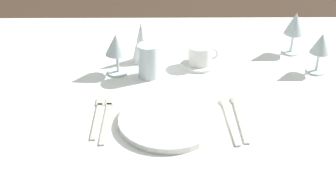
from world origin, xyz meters
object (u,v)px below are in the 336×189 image
object	(u,v)px
wine_glass_left	(295,25)
drink_tumbler	(149,63)
dinner_plate	(168,121)
fork_inner	(98,116)
spoon_soup	(228,115)
coffee_cup_left	(201,55)
wine_glass_centre	(321,45)
fork_outer	(107,117)
napkin_folded	(141,42)
spoon_dessert	(238,113)
wine_glass_right	(116,46)

from	to	relation	value
wine_glass_left	drink_tumbler	distance (m)	0.54
dinner_plate	wine_glass_left	bearing A→B (deg)	44.71
fork_inner	spoon_soup	size ratio (longest dim) A/B	0.90
spoon_soup	coffee_cup_left	size ratio (longest dim) A/B	2.22
coffee_cup_left	wine_glass_centre	size ratio (longest dim) A/B	0.75
fork_outer	napkin_folded	world-z (taller)	napkin_folded
spoon_dessert	wine_glass_right	world-z (taller)	wine_glass_right
fork_outer	spoon_soup	world-z (taller)	spoon_soup
wine_glass_left	wine_glass_right	size ratio (longest dim) A/B	1.10
fork_outer	fork_inner	size ratio (longest dim) A/B	1.11
coffee_cup_left	wine_glass_left	bearing A→B (deg)	16.30
fork_inner	spoon_soup	distance (m)	0.37
fork_inner	wine_glass_left	world-z (taller)	wine_glass_left
dinner_plate	coffee_cup_left	size ratio (longest dim) A/B	2.65
spoon_soup	wine_glass_centre	world-z (taller)	wine_glass_centre
fork_outer	fork_inner	world-z (taller)	same
fork_outer	drink_tumbler	xyz separation A→B (m)	(0.11, 0.24, 0.05)
spoon_dessert	napkin_folded	world-z (taller)	napkin_folded
dinner_plate	wine_glass_right	size ratio (longest dim) A/B	1.97
fork_inner	wine_glass_left	xyz separation A→B (m)	(0.65, 0.41, 0.10)
dinner_plate	fork_outer	bearing A→B (deg)	171.24
wine_glass_centre	napkin_folded	distance (m)	0.59
spoon_soup	coffee_cup_left	world-z (taller)	coffee_cup_left
wine_glass_centre	fork_outer	bearing A→B (deg)	-158.05
fork_inner	wine_glass_left	size ratio (longest dim) A/B	1.35
fork_inner	drink_tumbler	size ratio (longest dim) A/B	1.85
spoon_soup	drink_tumbler	xyz separation A→B (m)	(-0.23, 0.23, 0.05)
fork_inner	wine_glass_right	world-z (taller)	wine_glass_right
spoon_dessert	drink_tumbler	distance (m)	0.35
spoon_soup	wine_glass_right	xyz separation A→B (m)	(-0.33, 0.26, 0.09)
dinner_plate	fork_outer	world-z (taller)	dinner_plate
fork_outer	spoon_dessert	world-z (taller)	spoon_dessert
dinner_plate	wine_glass_centre	world-z (taller)	wine_glass_centre
napkin_folded	wine_glass_right	bearing A→B (deg)	-130.42
wine_glass_centre	coffee_cup_left	bearing A→B (deg)	172.66
fork_outer	wine_glass_right	size ratio (longest dim) A/B	1.65
fork_outer	spoon_soup	distance (m)	0.34
napkin_folded	fork_outer	bearing A→B (deg)	-103.27
dinner_plate	wine_glass_left	distance (m)	0.64
fork_outer	spoon_dessert	distance (m)	0.37
drink_tumbler	napkin_folded	bearing A→B (deg)	104.13
spoon_soup	napkin_folded	bearing A→B (deg)	126.59
drink_tumbler	wine_glass_right	bearing A→B (deg)	167.79
wine_glass_left	fork_outer	bearing A→B (deg)	-146.11
wine_glass_left	drink_tumbler	bearing A→B (deg)	-161.25
wine_glass_centre	wine_glass_right	distance (m)	0.66
dinner_plate	wine_glass_left	world-z (taller)	wine_glass_left
fork_inner	spoon_dessert	xyz separation A→B (m)	(0.40, 0.01, 0.00)
fork_outer	coffee_cup_left	bearing A→B (deg)	48.23
coffee_cup_left	wine_glass_right	world-z (taller)	wine_glass_right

